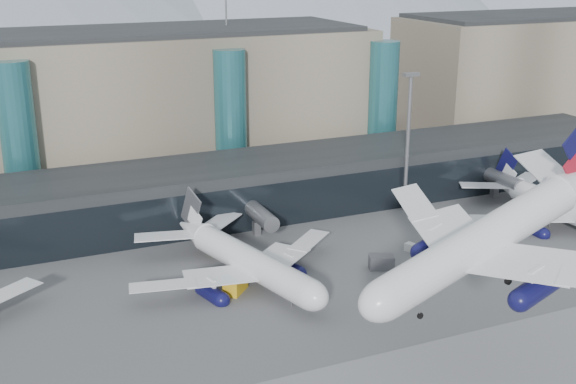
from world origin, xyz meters
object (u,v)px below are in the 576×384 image
at_px(veh_c, 381,263).
at_px(veh_h, 235,284).
at_px(jet_parked_mid, 238,248).
at_px(lightmast_mid, 408,135).
at_px(veh_g, 412,248).
at_px(jet_parked_right, 552,197).
at_px(veh_d, 475,221).
at_px(hero_jet, 503,221).
at_px(veh_b, 220,248).

height_order(veh_c, veh_h, veh_h).
relative_size(jet_parked_mid, veh_h, 8.97).
height_order(lightmast_mid, veh_g, lightmast_mid).
bearing_deg(jet_parked_right, veh_g, 93.44).
height_order(veh_d, veh_g, veh_d).
xyz_separation_m(lightmast_mid, veh_g, (-9.68, -17.75, -13.78)).
bearing_deg(veh_g, veh_h, -106.71).
bearing_deg(veh_h, veh_c, -50.66).
bearing_deg(hero_jet, jet_parked_right, 30.92).
bearing_deg(veh_g, jet_parked_mid, -115.64).
bearing_deg(jet_parked_right, hero_jet, 129.63).
xyz_separation_m(lightmast_mid, veh_h, (-40.58, -20.22, -13.27)).
xyz_separation_m(veh_b, veh_d, (45.44, -5.85, -0.13)).
height_order(jet_parked_mid, veh_d, jet_parked_mid).
bearing_deg(veh_b, hero_jet, -152.05).
xyz_separation_m(jet_parked_mid, veh_g, (28.82, -2.20, -3.88)).
bearing_deg(jet_parked_right, veh_d, 74.71).
distance_m(jet_parked_right, veh_d, 14.55).
bearing_deg(veh_c, jet_parked_mid, -177.11).
relative_size(hero_jet, veh_c, 10.34).
xyz_separation_m(jet_parked_mid, veh_d, (45.63, 3.55, -3.79)).
bearing_deg(jet_parked_mid, hero_jet, -166.72).
xyz_separation_m(veh_c, veh_h, (-22.95, 1.44, 0.11)).
xyz_separation_m(veh_c, veh_d, (24.76, 9.67, -0.31)).
bearing_deg(veh_d, veh_c, 152.72).
bearing_deg(veh_h, jet_parked_mid, 18.90).
distance_m(lightmast_mid, hero_jet, 53.84).
relative_size(jet_parked_mid, jet_parked_right, 1.03).
distance_m(hero_jet, jet_parked_right, 54.83).
distance_m(lightmast_mid, veh_h, 47.24).
bearing_deg(veh_d, jet_parked_right, -63.16).
bearing_deg(jet_parked_right, veh_c, 98.34).
height_order(lightmast_mid, jet_parked_mid, lightmast_mid).
distance_m(lightmast_mid, veh_g, 24.47).
height_order(jet_parked_mid, veh_c, jet_parked_mid).
relative_size(lightmast_mid, veh_g, 11.65).
relative_size(hero_jet, veh_d, 15.24).
bearing_deg(veh_g, jet_parked_right, 72.91).
height_order(jet_parked_right, veh_h, jet_parked_right).
relative_size(jet_parked_mid, veh_g, 16.92).
xyz_separation_m(jet_parked_right, veh_b, (-59.07, 9.38, -3.56)).
distance_m(hero_jet, veh_g, 37.88).
distance_m(lightmast_mid, jet_parked_mid, 42.68).
bearing_deg(veh_d, veh_h, 141.17).
bearing_deg(jet_parked_mid, veh_b, -16.40).
bearing_deg(hero_jet, veh_b, 103.50).
height_order(veh_c, veh_d, veh_c).
bearing_deg(veh_h, veh_d, -37.28).
relative_size(hero_jet, jet_parked_mid, 1.04).
relative_size(veh_d, veh_g, 1.15).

